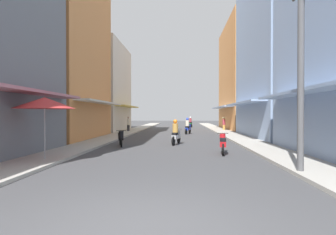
% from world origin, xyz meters
% --- Properties ---
extents(ground_plane, '(113.77, 113.77, 0.00)m').
position_xyz_m(ground_plane, '(0.00, 21.86, 0.00)').
color(ground_plane, '#424244').
extents(sidewalk_left, '(1.99, 59.71, 0.12)m').
position_xyz_m(sidewalk_left, '(-5.04, 21.86, 0.06)').
color(sidewalk_left, '#ADA89E').
rests_on(sidewalk_left, ground).
extents(sidewalk_right, '(1.99, 59.71, 0.12)m').
position_xyz_m(sidewalk_right, '(5.04, 21.86, 0.06)').
color(sidewalk_right, '#ADA89E').
rests_on(sidewalk_right, ground).
extents(building_left_mid, '(7.05, 9.25, 17.88)m').
position_xyz_m(building_left_mid, '(-9.03, 15.79, 8.93)').
color(building_left_mid, '#D88C4C').
rests_on(building_left_mid, ground).
extents(building_left_far, '(7.05, 9.18, 9.74)m').
position_xyz_m(building_left_far, '(-9.03, 25.76, 4.86)').
color(building_left_far, silver).
rests_on(building_left_far, ground).
extents(building_right_mid, '(7.05, 10.75, 16.68)m').
position_xyz_m(building_right_mid, '(9.03, 17.83, 8.33)').
color(building_right_mid, '#8CA5CC').
rests_on(building_right_mid, ground).
extents(building_right_far, '(7.05, 12.38, 13.16)m').
position_xyz_m(building_right_far, '(9.03, 29.74, 6.58)').
color(building_right_far, '#D88C4C').
rests_on(building_right_far, ground).
extents(motorbike_red, '(0.55, 1.81, 0.96)m').
position_xyz_m(motorbike_red, '(2.54, 8.54, 0.50)').
color(motorbike_red, black).
rests_on(motorbike_red, ground).
extents(motorbike_green, '(0.74, 1.75, 1.58)m').
position_xyz_m(motorbike_green, '(1.77, 35.83, 0.70)').
color(motorbike_green, black).
rests_on(motorbike_green, ground).
extents(motorbike_silver, '(0.67, 1.77, 1.58)m').
position_xyz_m(motorbike_silver, '(0.23, 12.35, 0.70)').
color(motorbike_silver, black).
rests_on(motorbike_silver, ground).
extents(motorbike_blue, '(0.72, 1.75, 1.58)m').
position_xyz_m(motorbike_blue, '(1.15, 21.57, 0.70)').
color(motorbike_blue, black).
rests_on(motorbike_blue, ground).
extents(motorbike_black, '(0.69, 1.76, 0.96)m').
position_xyz_m(motorbike_black, '(-3.03, 11.37, 0.50)').
color(motorbike_black, black).
rests_on(motorbike_black, ground).
extents(motorbike_white, '(0.55, 1.81, 0.96)m').
position_xyz_m(motorbike_white, '(-0.14, 27.07, 0.50)').
color(motorbike_white, black).
rests_on(motorbike_white, ground).
extents(pedestrian_midway, '(0.44, 0.44, 1.64)m').
position_xyz_m(pedestrian_midway, '(5.40, 26.82, 0.92)').
color(pedestrian_midway, '#BF8C3F').
rests_on(pedestrian_midway, ground).
extents(pedestrian_crossing, '(0.34, 0.34, 1.65)m').
position_xyz_m(pedestrian_crossing, '(-5.23, 24.49, 0.82)').
color(pedestrian_crossing, '#262628').
rests_on(pedestrian_crossing, ground).
extents(vendor_umbrella, '(2.34, 2.34, 2.56)m').
position_xyz_m(vendor_umbrella, '(-4.80, 5.92, 2.33)').
color(vendor_umbrella, '#99999E').
rests_on(vendor_umbrella, ground).
extents(utility_pole, '(0.20, 1.20, 6.27)m').
position_xyz_m(utility_pole, '(4.30, 4.19, 3.21)').
color(utility_pole, '#4C4C4F').
rests_on(utility_pole, ground).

